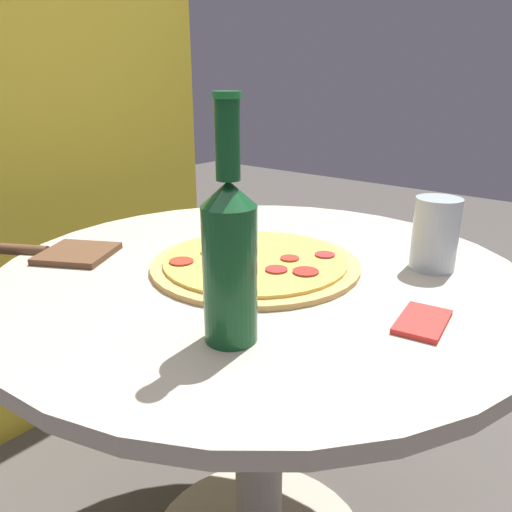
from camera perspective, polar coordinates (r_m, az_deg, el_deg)
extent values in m
cylinder|color=#B2A893|center=(1.07, 0.35, -19.04)|extent=(0.10, 0.10, 0.64)
cylinder|color=#B2A893|center=(0.90, 0.39, -2.12)|extent=(0.93, 0.93, 0.02)
cube|color=gold|center=(1.51, -24.75, 8.73)|extent=(1.22, 0.04, 1.53)
cylinder|color=tan|center=(0.90, 0.00, -0.90)|extent=(0.37, 0.37, 0.01)
cylinder|color=#E0BC4C|center=(0.89, 0.00, -0.42)|extent=(0.33, 0.33, 0.01)
cylinder|color=#A12B1F|center=(0.89, 3.87, -0.26)|extent=(0.03, 0.03, 0.00)
cylinder|color=maroon|center=(0.93, -3.23, 0.68)|extent=(0.04, 0.04, 0.00)
cylinder|color=maroon|center=(0.91, 7.87, 0.14)|extent=(0.04, 0.04, 0.00)
cylinder|color=maroon|center=(0.97, -4.27, 1.45)|extent=(0.04, 0.04, 0.00)
cylinder|color=maroon|center=(0.88, -8.53, -0.61)|extent=(0.04, 0.04, 0.00)
cylinder|color=maroon|center=(0.84, 2.34, -1.56)|extent=(0.04, 0.04, 0.00)
cylinder|color=maroon|center=(0.83, 5.79, -1.74)|extent=(0.04, 0.04, 0.00)
cylinder|color=#A82528|center=(0.92, -5.23, 0.39)|extent=(0.04, 0.04, 0.00)
cylinder|color=#144C23|center=(0.62, -2.98, -2.25)|extent=(0.07, 0.07, 0.18)
cone|color=#144C23|center=(0.59, -3.16, 7.16)|extent=(0.07, 0.07, 0.03)
cylinder|color=#144C23|center=(0.58, -3.27, 13.04)|extent=(0.03, 0.03, 0.09)
cylinder|color=#1E8438|center=(0.58, -3.37, 17.92)|extent=(0.03, 0.03, 0.01)
cube|color=brown|center=(1.01, -19.73, 0.29)|extent=(0.17, 0.17, 0.01)
cylinder|color=brown|center=(1.08, -25.94, 0.69)|extent=(0.09, 0.13, 0.02)
cylinder|color=#ADBCC6|center=(0.92, 19.81, 2.39)|extent=(0.08, 0.08, 0.13)
cube|color=red|center=(0.73, 18.48, -7.12)|extent=(0.11, 0.08, 0.01)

